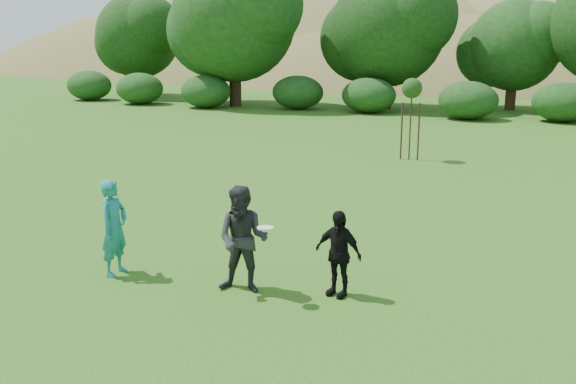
% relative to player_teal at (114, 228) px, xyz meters
% --- Properties ---
extents(ground, '(120.00, 120.00, 0.00)m').
position_rel_player_teal_xyz_m(ground, '(2.25, -0.12, -0.89)').
color(ground, '#19470C').
rests_on(ground, ground).
extents(player_teal, '(0.44, 0.66, 1.78)m').
position_rel_player_teal_xyz_m(player_teal, '(0.00, 0.00, 0.00)').
color(player_teal, '#1B7B7B').
rests_on(player_teal, ground).
extents(player_grey, '(0.99, 0.82, 1.85)m').
position_rel_player_teal_xyz_m(player_grey, '(2.52, 0.13, 0.03)').
color(player_grey, '#28272A').
rests_on(player_grey, ground).
extents(player_black, '(0.93, 0.57, 1.48)m').
position_rel_player_teal_xyz_m(player_black, '(4.06, 0.55, -0.15)').
color(player_black, black).
rests_on(player_black, ground).
extents(frisbee, '(0.27, 0.27, 0.03)m').
position_rel_player_teal_xyz_m(frisbee, '(3.04, -0.11, 0.37)').
color(frisbee, white).
rests_on(frisbee, ground).
extents(sapling, '(0.70, 0.70, 2.85)m').
position_rel_player_teal_xyz_m(sapling, '(2.79, 13.14, 1.53)').
color(sapling, '#351F14').
rests_on(sapling, ground).
extents(hillside, '(150.00, 72.00, 52.00)m').
position_rel_player_teal_xyz_m(hillside, '(1.69, 68.33, -12.86)').
color(hillside, olive).
rests_on(hillside, ground).
extents(tree_row, '(53.92, 10.38, 9.62)m').
position_rel_player_teal_xyz_m(tree_row, '(5.47, 28.57, 3.98)').
color(tree_row, '#3A2616').
rests_on(tree_row, ground).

